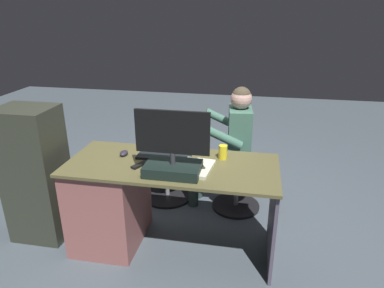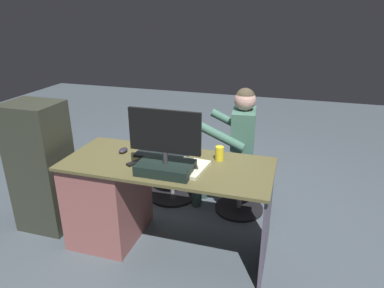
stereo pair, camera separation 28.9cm
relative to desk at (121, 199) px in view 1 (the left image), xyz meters
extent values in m
plane|color=#465059|center=(-0.43, -0.37, -0.40)|extent=(10.00, 10.00, 0.00)
cube|color=brown|center=(-0.43, 0.00, 0.34)|extent=(1.59, 0.68, 0.02)
cube|color=#965855|center=(0.10, 0.00, -0.04)|extent=(0.51, 0.62, 0.73)
cube|color=#524A5B|center=(-1.20, 0.00, -0.04)|extent=(0.02, 0.61, 0.73)
cube|color=black|center=(-0.48, 0.16, 0.39)|extent=(0.39, 0.25, 0.07)
cylinder|color=#333338|center=(-0.48, 0.16, 0.47)|extent=(0.04, 0.04, 0.08)
cube|color=black|center=(-0.48, 0.16, 0.66)|extent=(0.52, 0.02, 0.30)
cube|color=black|center=(-0.48, 0.14, 0.66)|extent=(0.48, 0.00, 0.27)
cube|color=black|center=(-0.34, -0.09, 0.36)|extent=(0.42, 0.14, 0.02)
ellipsoid|color=#27232F|center=(-0.02, -0.09, 0.37)|extent=(0.06, 0.10, 0.04)
cylinder|color=yellow|center=(-0.80, -0.16, 0.41)|extent=(0.07, 0.07, 0.11)
cube|color=black|center=(-0.21, 0.08, 0.36)|extent=(0.11, 0.15, 0.02)
cube|color=beige|center=(-0.63, 0.06, 0.36)|extent=(0.25, 0.32, 0.02)
cylinder|color=black|center=(-0.18, -0.77, -0.39)|extent=(0.51, 0.51, 0.03)
cylinder|color=gray|center=(-0.18, -0.77, -0.19)|extent=(0.04, 0.04, 0.36)
cylinder|color=#34443D|center=(-0.18, -0.77, 0.02)|extent=(0.40, 0.40, 0.06)
ellipsoid|color=tan|center=(-0.18, -0.77, 0.14)|extent=(0.17, 0.15, 0.18)
sphere|color=tan|center=(-0.18, -0.77, 0.29)|extent=(0.13, 0.13, 0.13)
sphere|color=beige|center=(-0.18, -0.83, 0.28)|extent=(0.05, 0.05, 0.05)
sphere|color=tan|center=(-0.22, -0.77, 0.34)|extent=(0.06, 0.06, 0.06)
sphere|color=tan|center=(-0.13, -0.77, 0.34)|extent=(0.06, 0.06, 0.06)
cylinder|color=tan|center=(-0.26, -0.81, 0.18)|extent=(0.05, 0.14, 0.09)
cylinder|color=tan|center=(-0.09, -0.81, 0.18)|extent=(0.05, 0.14, 0.09)
cylinder|color=tan|center=(-0.22, -0.87, 0.08)|extent=(0.06, 0.11, 0.06)
cylinder|color=tan|center=(-0.13, -0.87, 0.08)|extent=(0.06, 0.11, 0.06)
cylinder|color=black|center=(-0.89, -0.70, -0.39)|extent=(0.47, 0.47, 0.03)
cylinder|color=gray|center=(-0.89, -0.70, -0.19)|extent=(0.04, 0.04, 0.36)
cylinder|color=#494356|center=(-0.89, -0.70, 0.02)|extent=(0.39, 0.39, 0.06)
cube|color=#3F6959|center=(-0.89, -0.70, 0.33)|extent=(0.23, 0.34, 0.56)
sphere|color=tan|center=(-0.89, -0.70, 0.70)|extent=(0.19, 0.19, 0.19)
sphere|color=#453B2B|center=(-0.89, -0.70, 0.72)|extent=(0.17, 0.17, 0.17)
cylinder|color=#3F6959|center=(-0.72, -0.52, 0.41)|extent=(0.44, 0.12, 0.26)
cylinder|color=#3F6959|center=(-0.76, -0.92, 0.41)|extent=(0.44, 0.12, 0.26)
cylinder|color=#30443F|center=(-0.68, -0.64, 0.07)|extent=(0.42, 0.15, 0.11)
cylinder|color=#30443F|center=(-0.48, -0.66, -0.17)|extent=(0.10, 0.10, 0.45)
cylinder|color=#30443F|center=(-0.70, -0.81, 0.07)|extent=(0.42, 0.15, 0.11)
cylinder|color=#30443F|center=(-0.49, -0.83, -0.17)|extent=(0.10, 0.10, 0.45)
cube|color=#313429|center=(0.71, 0.03, 0.17)|extent=(0.44, 0.36, 1.14)
camera|label=1|loc=(-1.02, 2.28, 1.44)|focal=32.30mm
camera|label=2|loc=(-1.30, 2.21, 1.44)|focal=32.30mm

